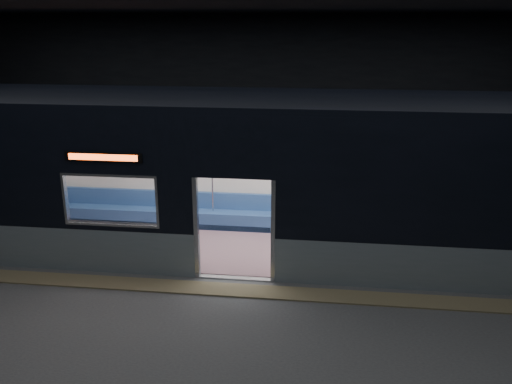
# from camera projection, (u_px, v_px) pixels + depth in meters

# --- Properties ---
(station_floor) EXTENTS (24.00, 14.00, 0.01)m
(station_floor) POSITION_uv_depth(u_px,v_px,m) (226.00, 306.00, 9.60)
(station_floor) COLOR #47494C
(station_floor) RESTS_ON ground
(station_envelope) EXTENTS (24.00, 14.00, 5.00)m
(station_envelope) POSITION_uv_depth(u_px,v_px,m) (221.00, 98.00, 8.48)
(station_envelope) COLOR black
(station_envelope) RESTS_ON station_floor
(tactile_strip) EXTENTS (22.80, 0.50, 0.03)m
(tactile_strip) POSITION_uv_depth(u_px,v_px,m) (231.00, 290.00, 10.11)
(tactile_strip) COLOR #8C7F59
(tactile_strip) RESTS_ON station_floor
(metro_car) EXTENTS (18.00, 3.04, 3.35)m
(metro_car) POSITION_uv_depth(u_px,v_px,m) (245.00, 168.00, 11.44)
(metro_car) COLOR gray
(metro_car) RESTS_ON station_floor
(passenger) EXTENTS (0.48, 0.79, 1.48)m
(passenger) POSITION_uv_depth(u_px,v_px,m) (340.00, 201.00, 12.45)
(passenger) COLOR black
(passenger) RESTS_ON metro_car
(handbag) EXTENTS (0.35, 0.32, 0.15)m
(handbag) POSITION_uv_depth(u_px,v_px,m) (338.00, 211.00, 12.26)
(handbag) COLOR black
(handbag) RESTS_ON passenger
(transit_map) EXTENTS (1.00, 0.03, 0.65)m
(transit_map) POSITION_uv_depth(u_px,v_px,m) (473.00, 176.00, 12.20)
(transit_map) COLOR white
(transit_map) RESTS_ON metro_car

